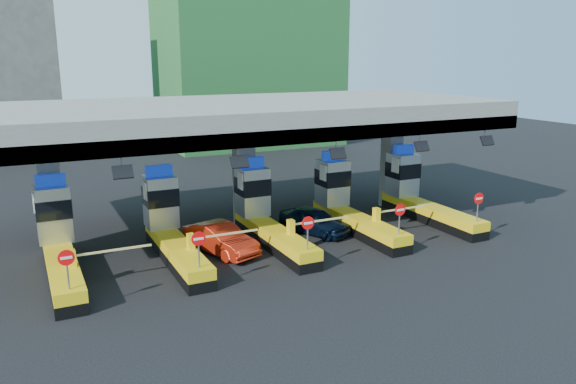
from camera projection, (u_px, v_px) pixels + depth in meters
name	position (u px, v px, depth m)	size (l,w,h in m)	color
ground	(266.00, 241.00, 29.30)	(120.00, 120.00, 0.00)	black
toll_canopy	(244.00, 118.00, 30.36)	(28.00, 12.09, 7.00)	slate
toll_lane_far_left	(58.00, 241.00, 24.97)	(4.43, 8.00, 4.16)	black
toll_lane_left	(169.00, 227.00, 27.09)	(4.43, 8.00, 4.16)	black
toll_lane_center	(264.00, 214.00, 29.22)	(4.43, 8.00, 4.16)	black
toll_lane_right	(346.00, 203.00, 31.34)	(4.43, 8.00, 4.16)	black
toll_lane_far_right	(417.00, 194.00, 33.46)	(4.43, 8.00, 4.16)	black
bg_building_scaffold	(247.00, 11.00, 59.05)	(18.00, 12.00, 28.00)	#1E5926
van	(314.00, 221.00, 30.45)	(1.68, 4.17, 1.42)	black
red_car	(220.00, 239.00, 27.39)	(1.54, 4.41, 1.45)	red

